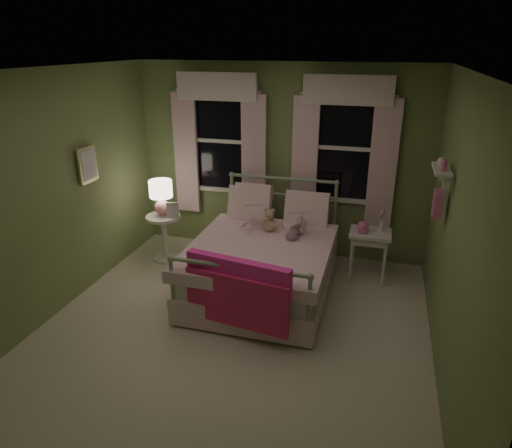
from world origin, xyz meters
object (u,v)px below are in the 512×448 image
(child_left, at_px, (251,205))
(nightstand_left, at_px, (164,232))
(table_lamp, at_px, (161,194))
(nightstand_right, at_px, (370,239))
(bed, at_px, (263,262))
(teddy_bear, at_px, (270,222))
(child_right, at_px, (295,206))

(child_left, bearing_deg, nightstand_left, -7.81)
(table_lamp, bearing_deg, nightstand_right, 3.97)
(bed, bearing_deg, nightstand_left, 163.52)
(bed, bearing_deg, child_left, 122.39)
(child_left, height_order, teddy_bear, child_left)
(child_left, bearing_deg, child_right, 172.98)
(bed, bearing_deg, child_right, 56.58)
(child_right, xyz_separation_m, nightstand_left, (-1.81, 0.02, -0.55))
(bed, height_order, child_left, child_left)
(child_left, distance_m, table_lamp, 1.25)
(bed, relative_size, nightstand_left, 3.13)
(teddy_bear, bearing_deg, child_right, 29.50)
(bed, xyz_separation_m, teddy_bear, (0.01, 0.27, 0.42))
(child_left, bearing_deg, table_lamp, -7.81)
(child_right, bearing_deg, child_left, -1.82)
(child_left, relative_size, table_lamp, 1.54)
(child_left, bearing_deg, nightstand_right, -179.04)
(teddy_bear, relative_size, nightstand_right, 0.47)
(nightstand_left, bearing_deg, child_left, -0.79)
(bed, bearing_deg, table_lamp, 163.52)
(nightstand_right, bearing_deg, child_right, -167.26)
(bed, distance_m, child_right, 0.79)
(nightstand_right, bearing_deg, teddy_bear, -162.99)
(bed, relative_size, nightstand_right, 3.18)
(teddy_bear, distance_m, nightstand_left, 1.58)
(teddy_bear, distance_m, table_lamp, 1.55)
(child_left, distance_m, child_right, 0.56)
(bed, distance_m, child_left, 0.76)
(child_right, bearing_deg, nightstand_right, -169.08)
(child_left, relative_size, nightstand_left, 1.12)
(bed, relative_size, teddy_bear, 6.78)
(nightstand_left, bearing_deg, nightstand_right, 3.97)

